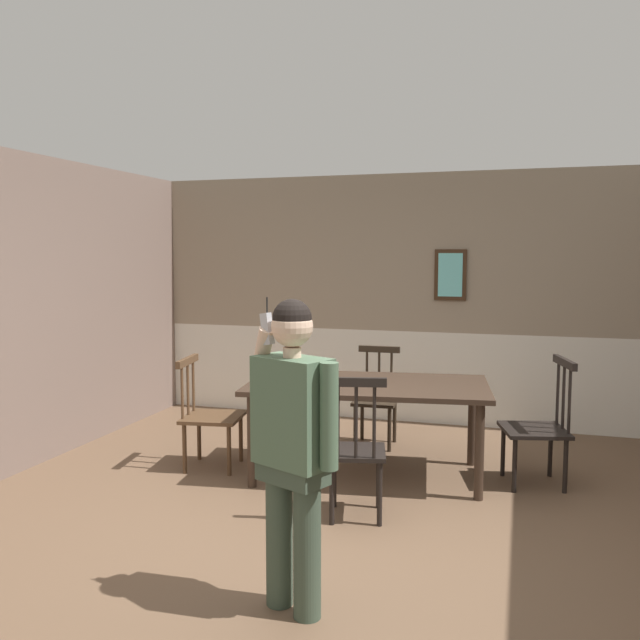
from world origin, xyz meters
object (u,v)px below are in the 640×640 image
(chair_opposite_corner, at_px, (209,414))
(chair_by_doorway, at_px, (356,450))
(person_figure, at_px, (294,438))
(dining_table, at_px, (368,392))
(chair_near_window, at_px, (539,426))
(chair_at_table_head, at_px, (376,398))

(chair_opposite_corner, bearing_deg, chair_by_doorway, 55.11)
(chair_opposite_corner, bearing_deg, person_figure, 27.40)
(dining_table, xyz_separation_m, chair_near_window, (1.34, 0.19, -0.22))
(chair_near_window, height_order, chair_by_doorway, chair_by_doorway)
(chair_near_window, height_order, person_figure, person_figure)
(chair_at_table_head, bearing_deg, dining_table, 95.58)
(dining_table, distance_m, chair_near_window, 1.38)
(chair_near_window, bearing_deg, dining_table, 83.56)
(chair_near_window, xyz_separation_m, chair_by_doorway, (-1.22, -1.09, 0.01))
(chair_by_doorway, xyz_separation_m, chair_at_table_head, (-0.25, 1.79, -0.03))
(chair_at_table_head, bearing_deg, chair_by_doorway, 95.82)
(chair_by_doorway, height_order, person_figure, person_figure)
(chair_opposite_corner, relative_size, person_figure, 0.59)
(chair_at_table_head, relative_size, chair_opposite_corner, 0.99)
(chair_near_window, distance_m, person_figure, 2.68)
(chair_by_doorway, bearing_deg, person_figure, -103.70)
(dining_table, distance_m, chair_opposite_corner, 1.38)
(chair_near_window, height_order, chair_at_table_head, chair_near_window)
(dining_table, bearing_deg, person_figure, -86.99)
(dining_table, bearing_deg, chair_by_doorway, -81.98)
(dining_table, height_order, chair_opposite_corner, chair_opposite_corner)
(dining_table, bearing_deg, chair_at_table_head, 97.56)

